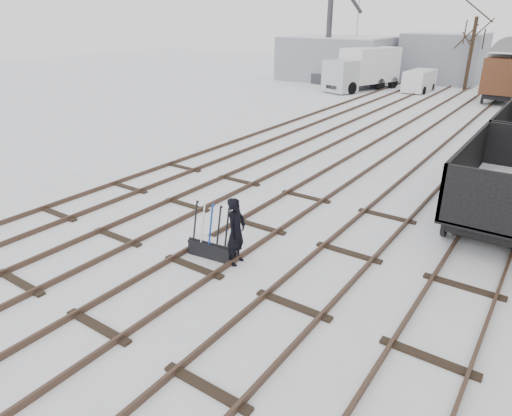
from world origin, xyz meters
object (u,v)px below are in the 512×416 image
at_px(box_van_wagon, 506,73).
at_px(lorry, 363,69).
at_px(freight_wagon_a, 503,194).
at_px(crane, 329,53).
at_px(ground_frame, 212,247).
at_px(worker, 236,231).
at_px(panel_van, 420,81).

height_order(box_van_wagon, lorry, box_van_wagon).
xyz_separation_m(freight_wagon_a, crane, (-18.58, 25.30, 1.74)).
relative_size(ground_frame, box_van_wagon, 0.31).
bearing_deg(freight_wagon_a, worker, -127.81).
height_order(ground_frame, worker, worker).
height_order(freight_wagon_a, panel_van, freight_wagon_a).
bearing_deg(lorry, crane, 173.13).
distance_m(freight_wagon_a, lorry, 27.34).
height_order(worker, panel_van, worker).
distance_m(worker, panel_van, 32.30).
height_order(ground_frame, panel_van, panel_van).
xyz_separation_m(freight_wagon_a, lorry, (-14.29, 23.29, 0.81)).
bearing_deg(box_van_wagon, panel_van, 169.82).
relative_size(lorry, panel_van, 1.98).
bearing_deg(panel_van, worker, -79.75).
relative_size(ground_frame, panel_van, 0.37).
distance_m(worker, crane, 34.77).
bearing_deg(worker, ground_frame, 91.29).
distance_m(worker, box_van_wagon, 30.38).
bearing_deg(lorry, freight_wagon_a, -40.26).
bearing_deg(ground_frame, crane, 104.84).
relative_size(worker, crane, 0.18).
distance_m(freight_wagon_a, box_van_wagon, 23.81).
relative_size(ground_frame, freight_wagon_a, 0.24).
relative_size(freight_wagon_a, crane, 0.60).
bearing_deg(box_van_wagon, freight_wagon_a, -77.92).
bearing_deg(ground_frame, freight_wagon_a, 42.32).
height_order(worker, freight_wagon_a, freight_wagon_a).
height_order(worker, crane, crane).
bearing_deg(box_van_wagon, worker, -89.62).
relative_size(panel_van, crane, 0.39).
bearing_deg(panel_van, crane, -178.83).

